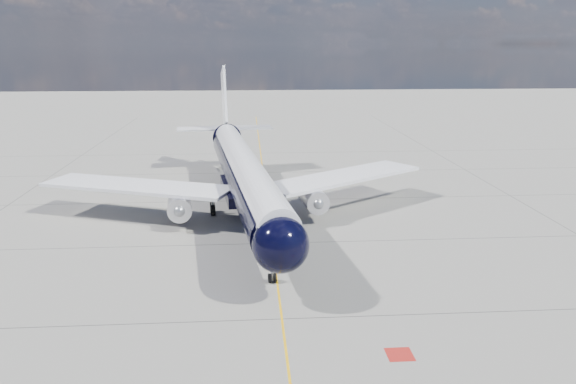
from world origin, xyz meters
name	(u,v)px	position (x,y,z in m)	size (l,w,h in m)	color
ground	(265,190)	(0.00, 30.00, 0.00)	(320.00, 320.00, 0.00)	gray
taxiway_centerline	(267,200)	(0.00, 25.00, 0.00)	(0.16, 160.00, 0.01)	#F7B00D
red_marking	(400,354)	(6.80, -10.00, 0.00)	(1.60, 1.60, 0.01)	maroon
main_airliner	(243,171)	(-2.67, 20.10, 4.71)	(42.90, 52.54, 15.19)	black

